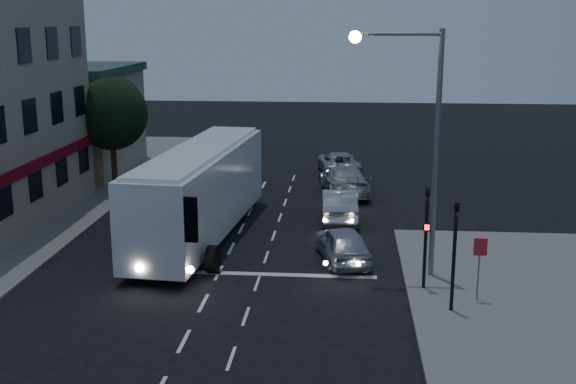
# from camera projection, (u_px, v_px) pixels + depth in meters

# --- Properties ---
(ground) EXTENTS (120.00, 120.00, 0.00)m
(ground) POSITION_uv_depth(u_px,v_px,m) (209.00, 292.00, 25.56)
(ground) COLOR black
(road_markings) EXTENTS (8.00, 30.55, 0.01)m
(road_markings) POSITION_uv_depth(u_px,v_px,m) (256.00, 263.00, 28.66)
(road_markings) COLOR silver
(road_markings) RESTS_ON ground
(tour_bus) EXTENTS (3.87, 13.24, 4.01)m
(tour_bus) POSITION_uv_depth(u_px,v_px,m) (200.00, 189.00, 31.54)
(tour_bus) COLOR white
(tour_bus) RESTS_ON ground
(car_suv) EXTENTS (2.59, 4.46, 1.43)m
(car_suv) POSITION_uv_depth(u_px,v_px,m) (342.00, 244.00, 28.70)
(car_suv) COLOR #B2B8C7
(car_suv) RESTS_ON ground
(car_sedan_a) EXTENTS (1.84, 4.70, 1.52)m
(car_sedan_a) POSITION_uv_depth(u_px,v_px,m) (339.00, 205.00, 34.52)
(car_sedan_a) COLOR beige
(car_sedan_a) RESTS_ON ground
(car_sedan_b) EXTENTS (3.15, 5.74, 1.58)m
(car_sedan_b) POSITION_uv_depth(u_px,v_px,m) (344.00, 180.00, 39.66)
(car_sedan_b) COLOR #B1B1B7
(car_sedan_b) RESTS_ON ground
(car_sedan_c) EXTENTS (2.98, 5.27, 1.39)m
(car_sedan_c) POSITION_uv_depth(u_px,v_px,m) (339.00, 163.00, 44.88)
(car_sedan_c) COLOR #9A9AA0
(car_sedan_c) RESTS_ON ground
(traffic_signal_main) EXTENTS (0.25, 0.35, 4.10)m
(traffic_signal_main) POSITION_uv_depth(u_px,v_px,m) (426.00, 226.00, 25.14)
(traffic_signal_main) COLOR black
(traffic_signal_main) RESTS_ON sidewalk_near
(traffic_signal_side) EXTENTS (0.18, 0.15, 4.10)m
(traffic_signal_side) POSITION_uv_depth(u_px,v_px,m) (455.00, 243.00, 23.17)
(traffic_signal_side) COLOR black
(traffic_signal_side) RESTS_ON sidewalk_near
(regulatory_sign) EXTENTS (0.45, 0.12, 2.20)m
(regulatory_sign) POSITION_uv_depth(u_px,v_px,m) (479.00, 259.00, 24.21)
(regulatory_sign) COLOR slate
(regulatory_sign) RESTS_ON sidewalk_near
(streetlight) EXTENTS (3.32, 0.44, 9.00)m
(streetlight) POSITION_uv_depth(u_px,v_px,m) (419.00, 125.00, 25.76)
(streetlight) COLOR slate
(streetlight) RESTS_ON sidewalk_near
(low_building_north) EXTENTS (9.40, 9.40, 6.50)m
(low_building_north) POSITION_uv_depth(u_px,v_px,m) (55.00, 118.00, 45.21)
(low_building_north) COLOR gray
(low_building_north) RESTS_ON sidewalk_far
(street_tree) EXTENTS (4.00, 4.00, 6.20)m
(street_tree) POSITION_uv_depth(u_px,v_px,m) (111.00, 111.00, 39.71)
(street_tree) COLOR black
(street_tree) RESTS_ON sidewalk_far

